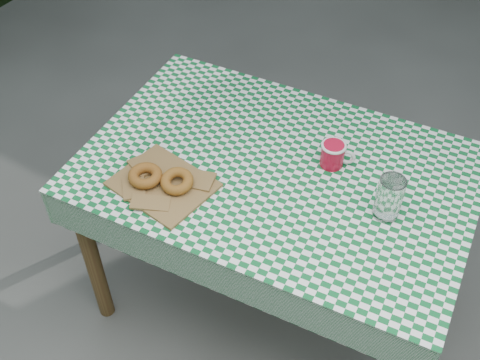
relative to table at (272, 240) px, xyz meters
name	(u,v)px	position (x,y,z in m)	size (l,w,h in m)	color
ground	(299,277)	(0.07, 0.15, -0.38)	(60.00, 60.00, 0.00)	#484843
table	(272,240)	(0.00, 0.00, 0.00)	(1.26, 0.84, 0.75)	brown
tablecloth	(277,169)	(0.00, 0.00, 0.38)	(1.28, 0.86, 0.01)	#0E5B29
paper_bag	(163,184)	(-0.28, -0.26, 0.39)	(0.30, 0.24, 0.02)	olive
bagel_front	(145,176)	(-0.33, -0.28, 0.41)	(0.11, 0.11, 0.03)	brown
bagel_back	(177,181)	(-0.23, -0.24, 0.41)	(0.11, 0.11, 0.03)	#91521E
coffee_mug	(333,155)	(0.15, 0.11, 0.42)	(0.15, 0.15, 0.09)	#A50A23
drinking_glass	(389,198)	(0.38, -0.01, 0.45)	(0.08, 0.08, 0.15)	white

